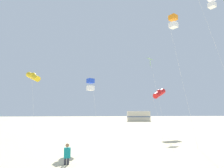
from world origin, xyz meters
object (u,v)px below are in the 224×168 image
at_px(kite_box_white, 212,2).
at_px(kite_box_blue, 90,85).
at_px(rv_van_cream, 139,116).
at_px(kite_box_orange, 173,22).
at_px(kite_tube_gold, 33,76).
at_px(kite_tube_scarlet, 159,93).
at_px(kite_flyer_standing, 67,154).
at_px(kite_diamond_lime, 151,62).

bearing_deg(kite_box_white, kite_box_blue, 167.01).
relative_size(kite_box_white, rv_van_cream, 2.08).
relative_size(kite_box_orange, kite_box_blue, 1.88).
bearing_deg(kite_box_orange, kite_tube_gold, 147.79).
bearing_deg(kite_tube_scarlet, kite_tube_gold, -179.80).
bearing_deg(kite_flyer_standing, kite_box_orange, -160.22).
distance_m(kite_tube_gold, kite_box_orange, 17.47).
relative_size(kite_box_blue, rv_van_cream, 0.91).
height_order(kite_box_white, kite_box_orange, kite_box_white).
height_order(kite_flyer_standing, kite_diamond_lime, kite_diamond_lime).
relative_size(kite_tube_gold, kite_box_blue, 1.31).
bearing_deg(rv_van_cream, kite_flyer_standing, -103.15).
relative_size(kite_box_blue, kite_tube_scarlet, 1.02).
bearing_deg(kite_tube_gold, rv_van_cream, 56.13).
bearing_deg(kite_tube_gold, kite_box_blue, -38.89).
xyz_separation_m(kite_flyer_standing, kite_tube_gold, (-6.19, 13.86, 6.53)).
relative_size(kite_box_orange, kite_tube_scarlet, 1.91).
relative_size(kite_flyer_standing, kite_tube_gold, 0.15).
height_order(kite_box_orange, kite_tube_scarlet, kite_box_orange).
bearing_deg(kite_box_orange, kite_box_white, 8.77).
bearing_deg(kite_box_blue, kite_tube_gold, 141.11).
bearing_deg(kite_diamond_lime, kite_flyer_standing, -118.82).
distance_m(kite_box_orange, rv_van_cream, 41.15).
relative_size(kite_tube_gold, rv_van_cream, 1.19).
bearing_deg(kite_box_white, kite_box_orange, -171.23).
relative_size(kite_flyer_standing, kite_box_orange, 0.10).
bearing_deg(kite_box_blue, kite_box_orange, -24.39).
distance_m(kite_flyer_standing, kite_diamond_lime, 24.21).
bearing_deg(kite_flyer_standing, kite_box_blue, -107.43).
height_order(kite_diamond_lime, kite_tube_scarlet, kite_diamond_lime).
xyz_separation_m(kite_tube_gold, rv_van_cream, (20.49, 30.52, -5.75)).
bearing_deg(rv_van_cream, kite_box_orange, -93.93).
relative_size(kite_box_orange, rv_van_cream, 1.70).
bearing_deg(kite_box_white, kite_flyer_standing, -156.62).
xyz_separation_m(kite_diamond_lime, kite_tube_scarlet, (-0.59, -5.32, -5.60)).
distance_m(kite_diamond_lime, kite_box_white, 14.18).
distance_m(kite_box_blue, kite_tube_scarlet, 10.72).
bearing_deg(kite_diamond_lime, kite_box_blue, -130.40).
height_order(kite_box_white, kite_box_blue, kite_box_white).
height_order(kite_tube_scarlet, rv_van_cream, kite_tube_scarlet).
relative_size(kite_diamond_lime, kite_tube_scarlet, 1.96).
bearing_deg(kite_flyer_standing, kite_diamond_lime, -128.86).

